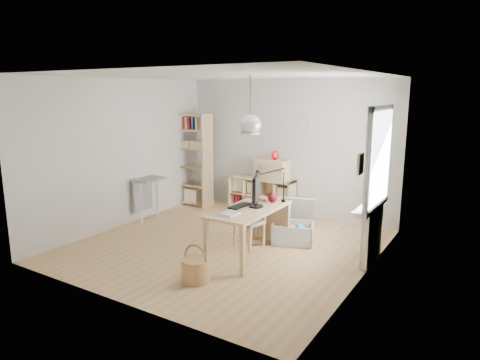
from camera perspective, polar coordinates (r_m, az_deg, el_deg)
The scene contains 20 objects.
ground at distance 7.05m, azimuth -2.00°, elevation -8.72°, with size 4.50×4.50×0.00m, color tan.
room_shell at distance 6.21m, azimuth 1.36°, elevation 7.45°, with size 4.50×4.50×4.50m.
window_unit at distance 6.32m, azimuth 18.12°, elevation 2.84°, with size 0.07×1.16×1.46m.
radiator at distance 6.60m, azimuth 17.19°, elevation -7.04°, with size 0.10×0.80×0.80m, color white.
windowsill at distance 6.49m, azimuth 16.99°, elevation -3.38°, with size 0.22×1.20×0.06m, color silver.
desk at distance 6.45m, azimuth 1.30°, elevation -4.55°, with size 0.70×1.50×0.75m.
cube_shelf at distance 8.90m, azimuth 2.91°, elevation -2.36°, with size 1.40×0.38×0.72m.
tall_bookshelf at distance 9.37m, azimuth -6.30°, elevation 3.22°, with size 0.80×0.38×2.00m.
side_table at distance 8.37m, azimuth -12.36°, elevation -0.93°, with size 0.40×0.55×0.85m.
chair at distance 6.90m, azimuth 1.51°, elevation -5.23°, with size 0.45×0.45×0.79m.
wicker_basket at distance 5.77m, azimuth -5.92°, elevation -11.77°, with size 0.38×0.37×0.51m.
storage_chest at distance 7.20m, azimuth 7.15°, elevation -6.46°, with size 0.86×0.91×0.70m.
monitor at distance 6.41m, azimuth 2.18°, elevation -1.25°, with size 0.26×0.54×0.49m.
keyboard at distance 6.50m, azimuth -0.01°, elevation -3.45°, with size 0.16×0.43×0.02m, color black.
task_lamp at distance 6.77m, azimuth 3.87°, elevation 0.03°, with size 0.47×0.18×0.50m.
yarn_ball at distance 6.71m, azimuth 4.39°, elevation -2.41°, with size 0.16×0.16×0.16m, color #500A0E.
paper_tray at distance 6.09m, azimuth -1.36°, elevation -4.48°, with size 0.22×0.27×0.03m, color silver.
drawer_chest at distance 8.62m, azimuth 4.29°, elevation 1.40°, with size 0.71×0.32×0.40m, color tan.
red_vase at distance 8.54m, azimuth 4.70°, elevation 3.29°, with size 0.15×0.15×0.18m, color #A50D13.
potted_plant at distance 6.77m, azimuth 17.69°, elevation -1.00°, with size 0.32×0.27×0.35m, color #215821.
Camera 1 is at (3.68, -5.49, 2.46)m, focal length 32.00 mm.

